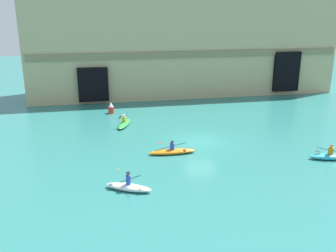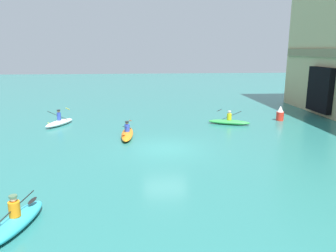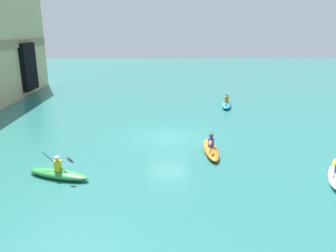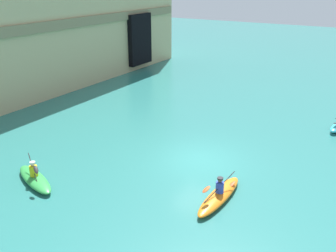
% 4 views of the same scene
% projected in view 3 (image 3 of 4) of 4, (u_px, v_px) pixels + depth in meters
% --- Properties ---
extents(ground_plane, '(120.00, 120.00, 0.00)m').
position_uv_depth(ground_plane, '(169.00, 137.00, 21.13)').
color(ground_plane, '#28706B').
extents(kayak_green, '(1.86, 3.23, 1.16)m').
position_uv_depth(kayak_green, '(59.00, 173.00, 15.28)').
color(kayak_green, green).
rests_on(kayak_green, ground).
extents(kayak_orange, '(3.55, 0.83, 1.04)m').
position_uv_depth(kayak_orange, '(211.00, 149.00, 18.40)').
color(kayak_orange, orange).
rests_on(kayak_orange, ground).
extents(kayak_cyan, '(3.06, 1.44, 1.15)m').
position_uv_depth(kayak_cyan, '(226.00, 104.00, 29.09)').
color(kayak_cyan, '#33B2C6').
rests_on(kayak_cyan, ground).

